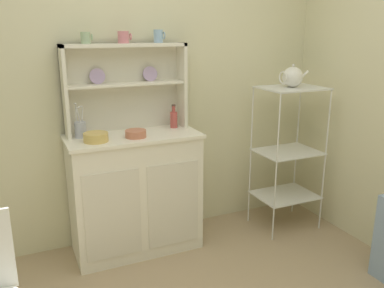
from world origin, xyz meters
TOP-DOWN VIEW (x-y plane):
  - wall_back at (0.00, 1.62)m, footprint 3.84×0.05m
  - hutch_cabinet at (-0.05, 1.37)m, footprint 0.95×0.45m
  - hutch_shelf_unit at (-0.05, 1.53)m, footprint 0.88×0.18m
  - bakers_rack at (1.21, 1.22)m, footprint 0.49×0.38m
  - cup_sage_0 at (-0.31, 1.49)m, footprint 0.08×0.06m
  - cup_rose_1 at (-0.05, 1.49)m, footprint 0.09×0.08m
  - cup_sky_2 at (0.21, 1.49)m, footprint 0.08×0.07m
  - bowl_mixing_large at (-0.32, 1.29)m, footprint 0.16×0.16m
  - bowl_floral_medium at (-0.05, 1.29)m, footprint 0.15×0.15m
  - jam_bottle at (0.30, 1.45)m, footprint 0.06×0.06m
  - utensil_jar at (-0.39, 1.45)m, footprint 0.08×0.08m
  - porcelain_teapot at (1.20, 1.22)m, footprint 0.25×0.16m

SIDE VIEW (x-z plane):
  - hutch_cabinet at x=-0.05m, z-range 0.01..0.91m
  - bakers_rack at x=1.21m, z-range 0.13..1.31m
  - bowl_floral_medium at x=-0.05m, z-range 0.90..0.95m
  - bowl_mixing_large at x=-0.32m, z-range 0.90..0.96m
  - utensil_jar at x=-0.39m, z-range 0.83..1.08m
  - jam_bottle at x=0.30m, z-range 0.88..1.05m
  - wall_back at x=0.00m, z-range 0.00..2.50m
  - porcelain_teapot at x=1.20m, z-range 1.17..1.35m
  - hutch_shelf_unit at x=-0.05m, z-range 0.95..1.58m
  - cup_sage_0 at x=-0.31m, z-range 1.53..1.60m
  - cup_rose_1 at x=-0.05m, z-range 1.53..1.61m
  - cup_sky_2 at x=0.21m, z-range 1.53..1.62m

